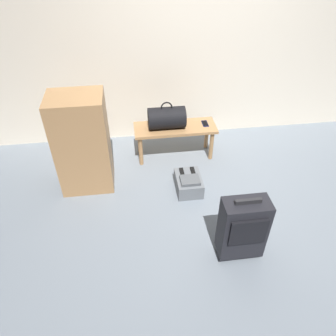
{
  "coord_description": "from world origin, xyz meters",
  "views": [
    {
      "loc": [
        -0.91,
        -2.32,
        2.5
      ],
      "look_at": [
        -0.54,
        0.46,
        0.25
      ],
      "focal_mm": 34.54,
      "sensor_mm": 36.0,
      "label": 1
    }
  ],
  "objects_px": {
    "duffel_bag_black": "(167,118)",
    "side_cabinet": "(83,144)",
    "backpack_grey": "(189,183)",
    "cell_phone": "(205,124)",
    "bench": "(175,131)",
    "suitcase_upright_charcoal": "(243,228)"
  },
  "relations": [
    {
      "from": "suitcase_upright_charcoal",
      "to": "bench",
      "type": "bearing_deg",
      "value": 102.37
    },
    {
      "from": "duffel_bag_black",
      "to": "side_cabinet",
      "type": "relative_size",
      "value": 0.4
    },
    {
      "from": "bench",
      "to": "cell_phone",
      "type": "distance_m",
      "value": 0.38
    },
    {
      "from": "cell_phone",
      "to": "side_cabinet",
      "type": "bearing_deg",
      "value": -163.59
    },
    {
      "from": "backpack_grey",
      "to": "duffel_bag_black",
      "type": "bearing_deg",
      "value": 103.59
    },
    {
      "from": "suitcase_upright_charcoal",
      "to": "backpack_grey",
      "type": "bearing_deg",
      "value": 107.52
    },
    {
      "from": "bench",
      "to": "duffel_bag_black",
      "type": "distance_m",
      "value": 0.23
    },
    {
      "from": "suitcase_upright_charcoal",
      "to": "backpack_grey",
      "type": "height_order",
      "value": "suitcase_upright_charcoal"
    },
    {
      "from": "bench",
      "to": "duffel_bag_black",
      "type": "bearing_deg",
      "value": 180.0
    },
    {
      "from": "cell_phone",
      "to": "side_cabinet",
      "type": "xyz_separation_m",
      "value": [
        -1.43,
        -0.42,
        0.12
      ]
    },
    {
      "from": "duffel_bag_black",
      "to": "side_cabinet",
      "type": "xyz_separation_m",
      "value": [
        -0.96,
        -0.41,
        -0.01
      ]
    },
    {
      "from": "cell_phone",
      "to": "side_cabinet",
      "type": "height_order",
      "value": "side_cabinet"
    },
    {
      "from": "bench",
      "to": "suitcase_upright_charcoal",
      "type": "height_order",
      "value": "suitcase_upright_charcoal"
    },
    {
      "from": "cell_phone",
      "to": "side_cabinet",
      "type": "distance_m",
      "value": 1.5
    },
    {
      "from": "side_cabinet",
      "to": "backpack_grey",
      "type": "bearing_deg",
      "value": -13.27
    },
    {
      "from": "cell_phone",
      "to": "suitcase_upright_charcoal",
      "type": "distance_m",
      "value": 1.62
    },
    {
      "from": "duffel_bag_black",
      "to": "side_cabinet",
      "type": "distance_m",
      "value": 1.04
    },
    {
      "from": "bench",
      "to": "cell_phone",
      "type": "height_order",
      "value": "cell_phone"
    },
    {
      "from": "bench",
      "to": "cell_phone",
      "type": "bearing_deg",
      "value": 2.45
    },
    {
      "from": "bench",
      "to": "suitcase_upright_charcoal",
      "type": "distance_m",
      "value": 1.64
    },
    {
      "from": "side_cabinet",
      "to": "cell_phone",
      "type": "bearing_deg",
      "value": 16.41
    },
    {
      "from": "bench",
      "to": "suitcase_upright_charcoal",
      "type": "bearing_deg",
      "value": -77.63
    }
  ]
}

